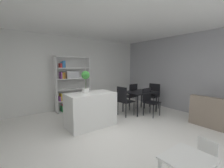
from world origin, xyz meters
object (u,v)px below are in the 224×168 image
(dining_chair_far, at_px, (131,94))
(potted_plant_on_island, at_px, (86,79))
(dining_table, at_px, (140,94))
(dining_chair_island_side, at_px, (124,99))
(child_table, at_px, (188,164))
(kitchen_island, at_px, (91,109))
(dining_chair_window_side, at_px, (153,94))
(open_bookshelf, at_px, (71,82))
(dining_chair_near, at_px, (149,99))
(child_chair_right, at_px, (204,158))

(dining_chair_far, bearing_deg, potted_plant_on_island, 9.02)
(dining_table, height_order, dining_chair_island_side, dining_chair_island_side)
(child_table, bearing_deg, dining_chair_island_side, 63.83)
(kitchen_island, relative_size, dining_chair_window_side, 1.33)
(kitchen_island, relative_size, open_bookshelf, 0.64)
(dining_chair_far, xyz_separation_m, dining_chair_window_side, (0.75, -0.43, 0.00))
(kitchen_island, distance_m, open_bookshelf, 1.83)
(kitchen_island, distance_m, dining_chair_window_side, 2.80)
(dining_chair_island_side, height_order, dining_chair_far, same)
(child_table, xyz_separation_m, dining_chair_far, (2.15, 3.26, 0.15))
(potted_plant_on_island, relative_size, child_table, 1.00)
(dining_chair_window_side, xyz_separation_m, dining_chair_near, (-0.76, -0.45, -0.04))
(child_chair_right, xyz_separation_m, dining_chair_window_side, (2.45, 2.84, 0.24))
(open_bookshelf, xyz_separation_m, child_chair_right, (0.23, -4.46, -0.72))
(open_bookshelf, relative_size, dining_chair_island_side, 2.04)
(child_chair_right, bearing_deg, kitchen_island, -166.67)
(kitchen_island, xyz_separation_m, child_chair_right, (0.35, -2.72, -0.13))
(kitchen_island, bearing_deg, dining_chair_island_side, 4.52)
(potted_plant_on_island, bearing_deg, dining_chair_near, -11.49)
(open_bookshelf, height_order, child_chair_right, open_bookshelf)
(dining_chair_near, bearing_deg, kitchen_island, 164.54)
(kitchen_island, xyz_separation_m, potted_plant_on_island, (-0.08, 0.10, 0.83))
(open_bookshelf, xyz_separation_m, dining_chair_window_side, (2.68, -1.61, -0.47))
(dining_table, bearing_deg, open_bookshelf, 139.80)
(child_chair_right, relative_size, dining_chair_far, 0.60)
(dining_chair_far, bearing_deg, dining_chair_island_side, 27.27)
(child_table, relative_size, dining_chair_far, 0.61)
(kitchen_island, distance_m, dining_chair_far, 2.12)
(kitchen_island, height_order, dining_chair_island_side, dining_chair_island_side)
(child_chair_right, relative_size, dining_chair_near, 0.65)
(child_chair_right, xyz_separation_m, dining_chair_island_side, (0.93, 2.82, 0.24))
(dining_table, bearing_deg, dining_chair_island_side, -179.45)
(open_bookshelf, bearing_deg, dining_table, -40.20)
(potted_plant_on_island, relative_size, dining_table, 0.55)
(dining_chair_island_side, bearing_deg, dining_chair_near, -124.06)
(dining_chair_far, bearing_deg, kitchen_island, 12.06)
(child_table, bearing_deg, open_bookshelf, 87.12)
(potted_plant_on_island, height_order, dining_table, potted_plant_on_island)
(child_chair_right, bearing_deg, dining_chair_near, 150.94)
(potted_plant_on_island, xyz_separation_m, dining_table, (2.12, 0.01, -0.62))
(potted_plant_on_island, bearing_deg, dining_chair_window_side, 0.48)
(child_chair_right, distance_m, dining_chair_far, 3.69)
(child_table, relative_size, dining_chair_near, 0.66)
(open_bookshelf, bearing_deg, child_chair_right, -87.06)
(child_chair_right, xyz_separation_m, dining_chair_near, (1.68, 2.39, 0.20))
(potted_plant_on_island, distance_m, dining_chair_near, 2.28)
(dining_chair_window_side, distance_m, dining_chair_near, 0.89)
(potted_plant_on_island, relative_size, child_chair_right, 1.01)
(kitchen_island, relative_size, dining_chair_island_side, 1.31)
(open_bookshelf, relative_size, dining_table, 1.84)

